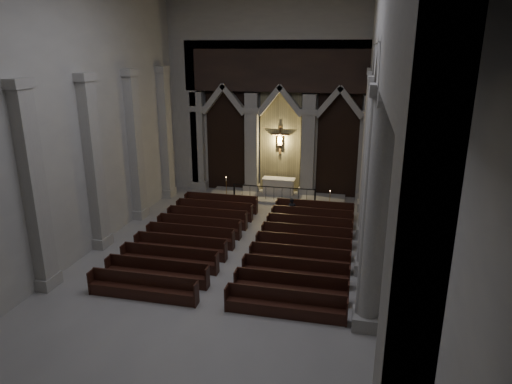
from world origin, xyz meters
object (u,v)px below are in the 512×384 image
at_px(altar, 279,186).
at_px(candle_stand_right, 330,205).
at_px(altar_rail, 274,192).
at_px(worshipper, 292,210).
at_px(pews, 245,244).
at_px(candle_stand_left, 226,193).

relative_size(altar, candle_stand_right, 1.68).
bearing_deg(altar_rail, altar, 85.91).
xyz_separation_m(altar, worshipper, (1.48, -4.28, -0.01)).
distance_m(altar, pews, 8.42).
height_order(altar, candle_stand_right, candle_stand_right).
xyz_separation_m(altar_rail, candle_stand_left, (-2.99, -0.12, -0.27)).
height_order(pews, worshipper, worshipper).
xyz_separation_m(altar, pews, (-0.08, -8.41, -0.36)).
bearing_deg(candle_stand_right, candle_stand_left, 173.72).
height_order(altar, candle_stand_left, candle_stand_left).
bearing_deg(candle_stand_right, altar, 149.19).
distance_m(altar_rail, worshipper, 3.47).
relative_size(altar, worshipper, 1.55).
bearing_deg(candle_stand_right, worshipper, -129.53).
height_order(altar, worshipper, worshipper).
xyz_separation_m(candle_stand_left, candle_stand_right, (6.43, -0.71, -0.06)).
relative_size(altar_rail, worshipper, 3.87).
bearing_deg(worshipper, altar, 96.26).
bearing_deg(altar, altar_rail, -94.09).
bearing_deg(altar, worshipper, -70.91).
distance_m(candle_stand_right, pews, 7.27).
relative_size(pews, worshipper, 7.94).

